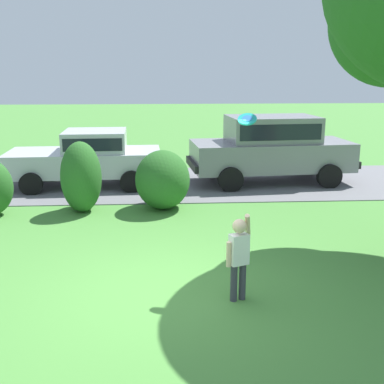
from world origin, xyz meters
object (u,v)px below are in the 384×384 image
Objects in this scene: child_thrower at (239,253)px; frisbee at (247,119)px; parked_suv at (271,146)px; parked_sedan at (88,156)px.

frisbee reaches higher than child_thrower.
parked_suv is 16.07× the size of frisbee.
child_thrower is 4.27× the size of frisbee.
parked_suv is 7.65m from child_thrower.
parked_sedan is at bearing 117.15° from frisbee.
parked_sedan is 14.83× the size of frisbee.
parked_suv is 6.99m from frisbee.
frisbee is at bearing -105.83° from parked_suv.
frisbee is at bearing 75.32° from child_thrower.
parked_sedan is 7.91m from child_thrower.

